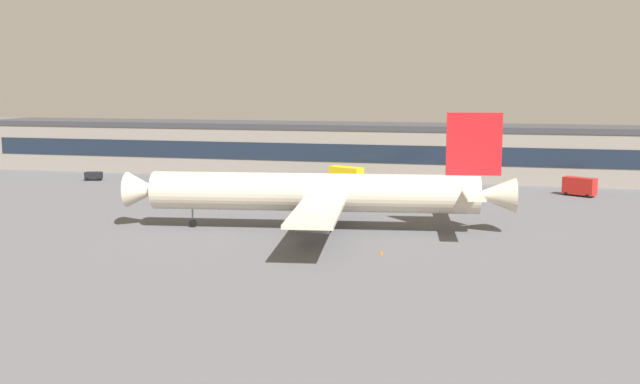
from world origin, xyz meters
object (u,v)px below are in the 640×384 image
stair_truck (579,186)px  baggage_tug (93,175)px  traffic_cone_0 (381,252)px  airliner (320,192)px  catering_truck (347,176)px  follow_me_car (315,178)px  belt_loader (282,180)px

stair_truck → baggage_tug: 101.94m
traffic_cone_0 → baggage_tug: bearing=142.7°
airliner → traffic_cone_0: size_ratio=102.85×
airliner → stair_truck: airliner is taller
catering_truck → follow_me_car: catering_truck is taller
catering_truck → traffic_cone_0: bearing=-74.0°
baggage_tug → belt_loader: 42.92m
stair_truck → traffic_cone_0: (-28.46, -57.65, -1.70)m
catering_truck → traffic_cone_0: catering_truck is taller
stair_truck → baggage_tug: bearing=-179.1°
catering_truck → stair_truck: (45.43, -1.52, -0.31)m
belt_loader → follow_me_car: bearing=42.6°
airliner → catering_truck: 45.84m
belt_loader → traffic_cone_0: (30.59, -57.91, -0.88)m
stair_truck → belt_loader: size_ratio=0.97×
follow_me_car → baggage_tug: bearing=-171.5°
airliner → follow_me_car: airliner is taller
baggage_tug → follow_me_car: bearing=8.5°
follow_me_car → traffic_cone_0: follow_me_car is taller
follow_me_car → belt_loader: belt_loader is taller
belt_loader → traffic_cone_0: bearing=-62.2°
belt_loader → baggage_tug: bearing=-177.5°
stair_truck → belt_loader: stair_truck is taller
follow_me_car → traffic_cone_0: (24.73, -63.30, -0.81)m
follow_me_car → stair_truck: size_ratio=0.72×
traffic_cone_0 → belt_loader: bearing=117.8°
catering_truck → stair_truck: catering_truck is taller
airliner → stair_truck: size_ratio=8.92×
catering_truck → belt_loader: bearing=-174.7°
airliner → follow_me_car: bearing=105.1°
catering_truck → baggage_tug: bearing=-176.8°
belt_loader → traffic_cone_0: belt_loader is taller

